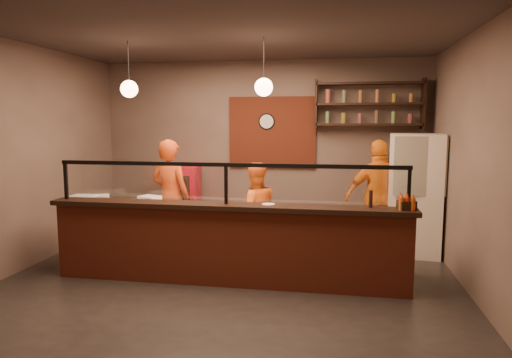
% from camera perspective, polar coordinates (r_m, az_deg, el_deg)
% --- Properties ---
extents(floor, '(6.00, 6.00, 0.00)m').
position_cam_1_polar(floor, '(6.37, -3.01, -12.07)').
color(floor, black).
rests_on(floor, ground).
extents(ceiling, '(6.00, 6.00, 0.00)m').
position_cam_1_polar(ceiling, '(6.11, -3.21, 17.56)').
color(ceiling, '#392F2C').
rests_on(ceiling, wall_back).
extents(wall_back, '(6.00, 0.00, 6.00)m').
position_cam_1_polar(wall_back, '(8.48, 0.72, 3.82)').
color(wall_back, '#6B574E').
rests_on(wall_back, floor).
extents(wall_left, '(0.00, 5.00, 5.00)m').
position_cam_1_polar(wall_left, '(7.32, -26.67, 2.52)').
color(wall_left, '#6B574E').
rests_on(wall_left, floor).
extents(wall_right, '(0.00, 5.00, 5.00)m').
position_cam_1_polar(wall_right, '(6.10, 25.54, 1.80)').
color(wall_right, '#6B574E').
rests_on(wall_right, floor).
extents(wall_front, '(6.00, 0.00, 6.00)m').
position_cam_1_polar(wall_front, '(3.65, -11.99, -0.82)').
color(wall_front, '#6B574E').
rests_on(wall_front, floor).
extents(brick_patch, '(1.60, 0.04, 1.30)m').
position_cam_1_polar(brick_patch, '(8.41, 2.04, 5.83)').
color(brick_patch, maroon).
rests_on(brick_patch, wall_back).
extents(service_counter, '(4.60, 0.25, 1.00)m').
position_cam_1_polar(service_counter, '(5.94, -3.69, -8.45)').
color(service_counter, maroon).
rests_on(service_counter, floor).
extents(counter_ledge, '(4.70, 0.37, 0.06)m').
position_cam_1_polar(counter_ledge, '(5.82, -3.74, -3.41)').
color(counter_ledge, black).
rests_on(counter_ledge, service_counter).
extents(worktop_cabinet, '(4.60, 0.75, 0.85)m').
position_cam_1_polar(worktop_cabinet, '(6.43, -2.63, -7.91)').
color(worktop_cabinet, gray).
rests_on(worktop_cabinet, floor).
extents(worktop, '(4.60, 0.75, 0.05)m').
position_cam_1_polar(worktop, '(6.32, -2.65, -3.98)').
color(worktop, white).
rests_on(worktop, worktop_cabinet).
extents(sneeze_guard, '(4.50, 0.05, 0.52)m').
position_cam_1_polar(sneeze_guard, '(5.76, -3.76, -0.09)').
color(sneeze_guard, white).
rests_on(sneeze_guard, counter_ledge).
extents(wall_shelving, '(1.84, 0.28, 0.85)m').
position_cam_1_polar(wall_shelving, '(8.20, 13.92, 9.09)').
color(wall_shelving, black).
rests_on(wall_shelving, wall_back).
extents(wall_clock, '(0.30, 0.04, 0.30)m').
position_cam_1_polar(wall_clock, '(8.41, 1.36, 7.20)').
color(wall_clock, black).
rests_on(wall_clock, wall_back).
extents(pendant_left, '(0.24, 0.24, 0.77)m').
position_cam_1_polar(pendant_left, '(6.71, -15.57, 10.81)').
color(pendant_left, black).
rests_on(pendant_left, ceiling).
extents(pendant_right, '(0.24, 0.24, 0.77)m').
position_cam_1_polar(pendant_right, '(6.15, 0.97, 11.42)').
color(pendant_right, black).
rests_on(pendant_right, ceiling).
extents(cook_left, '(0.75, 0.57, 1.82)m').
position_cam_1_polar(cook_left, '(7.43, -10.66, -2.13)').
color(cook_left, '#C74312').
rests_on(cook_left, floor).
extents(cook_mid, '(0.89, 0.81, 1.49)m').
position_cam_1_polar(cook_mid, '(6.89, -0.16, -4.12)').
color(cook_mid, orange).
rests_on(cook_mid, floor).
extents(cook_right, '(1.13, 0.63, 1.82)m').
position_cam_1_polar(cook_right, '(7.48, 15.14, -2.20)').
color(cook_right, orange).
rests_on(cook_right, floor).
extents(fridge, '(0.88, 0.83, 1.91)m').
position_cam_1_polar(fridge, '(7.63, 19.21, -1.84)').
color(fridge, beige).
rests_on(fridge, floor).
extents(red_cooler, '(0.58, 0.53, 1.27)m').
position_cam_1_polar(red_cooler, '(8.59, -8.96, -2.69)').
color(red_cooler, '#B60C24').
rests_on(red_cooler, floor).
extents(pizza_dough, '(0.66, 0.66, 0.01)m').
position_cam_1_polar(pizza_dough, '(6.26, 3.91, -3.82)').
color(pizza_dough, beige).
rests_on(pizza_dough, worktop).
extents(prep_tub_a, '(0.36, 0.33, 0.15)m').
position_cam_1_polar(prep_tub_a, '(6.98, -19.11, -2.50)').
color(prep_tub_a, silver).
rests_on(prep_tub_a, worktop).
extents(prep_tub_b, '(0.34, 0.31, 0.14)m').
position_cam_1_polar(prep_tub_b, '(6.74, -13.14, -2.65)').
color(prep_tub_b, white).
rests_on(prep_tub_b, worktop).
extents(prep_tub_c, '(0.34, 0.28, 0.17)m').
position_cam_1_polar(prep_tub_c, '(6.90, -20.79, -2.59)').
color(prep_tub_c, silver).
rests_on(prep_tub_c, worktop).
extents(rolling_pin, '(0.37, 0.25, 0.07)m').
position_cam_1_polar(rolling_pin, '(7.03, -18.97, -2.75)').
color(rolling_pin, yellow).
rests_on(rolling_pin, worktop).
extents(condiment_caddy, '(0.23, 0.21, 0.11)m').
position_cam_1_polar(condiment_caddy, '(5.71, 18.30, -3.12)').
color(condiment_caddy, black).
rests_on(condiment_caddy, counter_ledge).
extents(pepper_mill, '(0.05, 0.05, 0.21)m').
position_cam_1_polar(pepper_mill, '(5.70, 14.14, -2.44)').
color(pepper_mill, black).
rests_on(pepper_mill, counter_ledge).
extents(small_plate, '(0.19, 0.19, 0.01)m').
position_cam_1_polar(small_plate, '(5.74, 1.56, -3.18)').
color(small_plate, silver).
rests_on(small_plate, counter_ledge).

